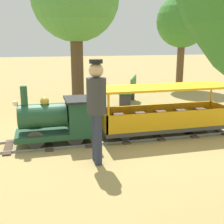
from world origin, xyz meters
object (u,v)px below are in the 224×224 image
object	(u,v)px
passenger_car	(164,115)
conductor_person	(96,104)
locomotive	(59,119)
oak_tree_distant	(183,22)
park_bench	(129,90)

from	to	relation	value
passenger_car	conductor_person	size ratio (longest dim) A/B	1.67
locomotive	conductor_person	distance (m)	1.22
locomotive	oak_tree_distant	xyz separation A→B (m)	(5.16, -5.10, 2.08)
park_bench	locomotive	bearing A→B (deg)	142.56
park_bench	passenger_car	bearing A→B (deg)	175.66
park_bench	oak_tree_distant	world-z (taller)	oak_tree_distant
oak_tree_distant	park_bench	bearing A→B (deg)	127.32
passenger_car	conductor_person	world-z (taller)	conductor_person
locomotive	conductor_person	xyz separation A→B (m)	(-1.00, -0.50, 0.47)
locomotive	oak_tree_distant	size ratio (longest dim) A/B	0.40
passenger_car	oak_tree_distant	size ratio (longest dim) A/B	0.75
conductor_person	oak_tree_distant	xyz separation A→B (m)	(6.16, -4.60, 1.61)
conductor_person	park_bench	xyz separation A→B (m)	(4.06, -1.84, -0.54)
locomotive	conductor_person	size ratio (longest dim) A/B	0.89
locomotive	passenger_car	distance (m)	2.11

